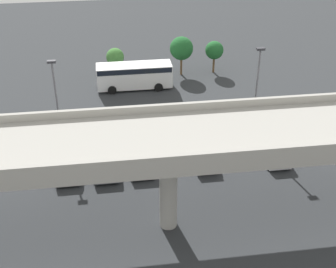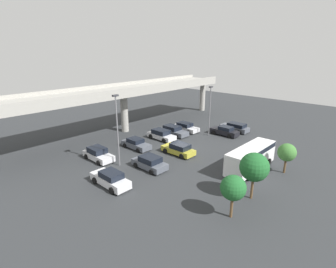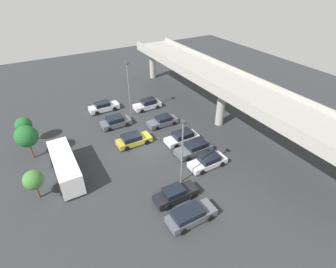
# 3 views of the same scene
# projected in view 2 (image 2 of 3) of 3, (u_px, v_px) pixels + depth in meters

# --- Properties ---
(ground_plane) EXTENTS (95.06, 95.06, 0.00)m
(ground_plane) POSITION_uv_depth(u_px,v_px,m) (181.00, 149.00, 36.78)
(ground_plane) COLOR #2D3033
(highway_overpass) EXTENTS (45.56, 6.49, 7.84)m
(highway_overpass) POSITION_uv_depth(u_px,v_px,m) (123.00, 93.00, 42.91)
(highway_overpass) COLOR #9E9B93
(highway_overpass) RESTS_ON ground_plane
(parked_car_0) EXTENTS (2.04, 4.85, 1.59)m
(parked_car_0) POSITION_uv_depth(u_px,v_px,m) (110.00, 179.00, 26.84)
(parked_car_0) COLOR silver
(parked_car_0) RESTS_ON ground_plane
(parked_car_1) EXTENTS (2.12, 4.58, 1.62)m
(parked_car_1) POSITION_uv_depth(u_px,v_px,m) (98.00, 154.00, 33.14)
(parked_car_1) COLOR silver
(parked_car_1) RESTS_ON ground_plane
(parked_car_2) EXTENTS (2.24, 4.38, 1.55)m
(parked_car_2) POSITION_uv_depth(u_px,v_px,m) (150.00, 163.00, 30.72)
(parked_car_2) COLOR #515660
(parked_car_2) RESTS_ON ground_plane
(parked_car_3) EXTENTS (2.08, 4.65, 1.42)m
(parked_car_3) POSITION_uv_depth(u_px,v_px,m) (136.00, 144.00, 37.06)
(parked_car_3) COLOR #515660
(parked_car_3) RESTS_ON ground_plane
(parked_car_4) EXTENTS (2.18, 4.65, 1.53)m
(parked_car_4) POSITION_uv_depth(u_px,v_px,m) (179.00, 149.00, 34.91)
(parked_car_4) COLOR gold
(parked_car_4) RESTS_ON ground_plane
(parked_car_5) EXTENTS (2.17, 4.65, 1.54)m
(parked_car_5) POSITION_uv_depth(u_px,v_px,m) (161.00, 135.00, 40.75)
(parked_car_5) COLOR silver
(parked_car_5) RESTS_ON ground_plane
(parked_car_6) EXTENTS (2.24, 4.89, 1.52)m
(parked_car_6) POSITION_uv_depth(u_px,v_px,m) (173.00, 131.00, 42.77)
(parked_car_6) COLOR #515660
(parked_car_6) RESTS_ON ground_plane
(parked_car_7) EXTENTS (2.15, 4.75, 1.46)m
(parked_car_7) POSITION_uv_depth(u_px,v_px,m) (185.00, 127.00, 44.82)
(parked_car_7) COLOR silver
(parked_car_7) RESTS_ON ground_plane
(parked_car_8) EXTENTS (1.97, 4.66, 1.52)m
(parked_car_8) POSITION_uv_depth(u_px,v_px,m) (225.00, 131.00, 42.62)
(parked_car_8) COLOR black
(parked_car_8) RESTS_ON ground_plane
(parked_car_9) EXTENTS (2.14, 4.84, 1.49)m
(parked_car_9) POSITION_uv_depth(u_px,v_px,m) (235.00, 127.00, 44.62)
(parked_car_9) COLOR #515660
(parked_car_9) RESTS_ON ground_plane
(shuttle_bus) EXTENTS (8.14, 2.61, 2.76)m
(shuttle_bus) POSITION_uv_depth(u_px,v_px,m) (251.00, 156.00, 30.15)
(shuttle_bus) COLOR white
(shuttle_bus) RESTS_ON ground_plane
(lamp_post_near_aisle) EXTENTS (0.70, 0.35, 8.61)m
(lamp_post_near_aisle) POSITION_uv_depth(u_px,v_px,m) (117.00, 126.00, 30.18)
(lamp_post_near_aisle) COLOR slate
(lamp_post_near_aisle) RESTS_ON ground_plane
(lamp_post_mid_lot) EXTENTS (0.70, 0.35, 7.97)m
(lamp_post_mid_lot) POSITION_uv_depth(u_px,v_px,m) (210.00, 107.00, 41.34)
(lamp_post_mid_lot) COLOR slate
(lamp_post_mid_lot) RESTS_ON ground_plane
(tree_front_left) EXTENTS (2.12, 2.12, 3.81)m
(tree_front_left) POSITION_uv_depth(u_px,v_px,m) (233.00, 188.00, 21.16)
(tree_front_left) COLOR brown
(tree_front_left) RESTS_ON ground_plane
(tree_front_centre) EXTENTS (2.68, 2.68, 4.56)m
(tree_front_centre) POSITION_uv_depth(u_px,v_px,m) (254.00, 167.00, 23.79)
(tree_front_centre) COLOR brown
(tree_front_centre) RESTS_ON ground_plane
(tree_front_right) EXTENTS (2.02, 2.02, 3.50)m
(tree_front_right) POSITION_uv_depth(u_px,v_px,m) (287.00, 153.00, 29.10)
(tree_front_right) COLOR brown
(tree_front_right) RESTS_ON ground_plane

